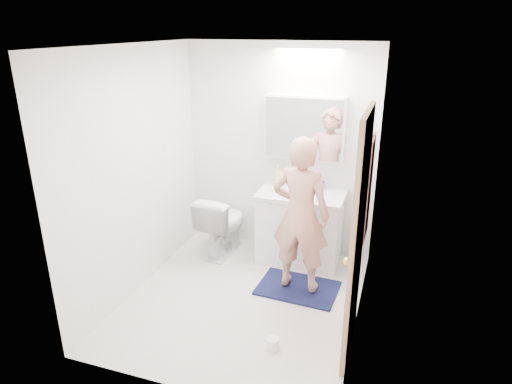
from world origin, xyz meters
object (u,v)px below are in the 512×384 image
at_px(vanity_cabinet, 300,228).
at_px(medicine_cabinet, 305,128).
at_px(soap_bottle_b, 295,180).
at_px(toilet_paper_roll, 273,344).
at_px(soap_bottle_a, 278,175).
at_px(person, 301,215).
at_px(toothbrush_cup, 320,185).
at_px(toilet, 223,224).

xyz_separation_m(vanity_cabinet, medicine_cabinet, (-0.04, 0.21, 1.11)).
distance_m(soap_bottle_b, toilet_paper_roll, 1.97).
height_order(soap_bottle_a, toilet_paper_roll, soap_bottle_a).
bearing_deg(toilet_paper_roll, soap_bottle_b, 98.70).
bearing_deg(person, toothbrush_cup, -89.09).
xyz_separation_m(medicine_cabinet, toothbrush_cup, (0.21, -0.05, -0.63)).
height_order(toilet, toothbrush_cup, toothbrush_cup).
height_order(vanity_cabinet, toothbrush_cup, toothbrush_cup).
bearing_deg(toothbrush_cup, person, -92.50).
distance_m(toilet, toilet_paper_roll, 1.82).
relative_size(soap_bottle_a, soap_bottle_b, 1.50).
height_order(soap_bottle_b, toothbrush_cup, soap_bottle_b).
xyz_separation_m(soap_bottle_a, toilet_paper_roll, (0.46, -1.72, -0.90)).
distance_m(soap_bottle_a, toilet_paper_roll, 2.00).
distance_m(person, toothbrush_cup, 0.79).
height_order(person, soap_bottle_b, person).
relative_size(soap_bottle_b, toilet_paper_roll, 1.52).
bearing_deg(person, soap_bottle_a, -56.54).
height_order(toothbrush_cup, toilet_paper_roll, toothbrush_cup).
distance_m(person, soap_bottle_a, 0.90).
xyz_separation_m(vanity_cabinet, soap_bottle_a, (-0.31, 0.15, 0.56)).
height_order(soap_bottle_b, toilet_paper_roll, soap_bottle_b).
height_order(toilet, soap_bottle_b, soap_bottle_b).
xyz_separation_m(soap_bottle_b, toilet_paper_roll, (0.27, -1.75, -0.85)).
xyz_separation_m(vanity_cabinet, toilet, (-0.90, -0.11, -0.02)).
bearing_deg(toothbrush_cup, soap_bottle_b, 176.07).
xyz_separation_m(toilet, toilet_paper_roll, (1.05, -1.46, -0.32)).
bearing_deg(vanity_cabinet, toilet, -172.72).
bearing_deg(toothbrush_cup, toilet_paper_roll, -90.76).
distance_m(toilet, person, 1.24).
relative_size(soap_bottle_b, toothbrush_cup, 1.51).
distance_m(vanity_cabinet, soap_bottle_b, 0.56).
height_order(person, toilet_paper_roll, person).
bearing_deg(toilet_paper_roll, person, 90.67).
bearing_deg(medicine_cabinet, toilet, -159.39).
relative_size(toilet, person, 0.47).
bearing_deg(vanity_cabinet, soap_bottle_b, 123.72).
relative_size(toilet, toilet_paper_roll, 6.67).
bearing_deg(toilet_paper_roll, vanity_cabinet, 95.38).
xyz_separation_m(toilet, soap_bottle_a, (0.59, 0.27, 0.58)).
bearing_deg(toilet, soap_bottle_b, -153.88).
height_order(vanity_cabinet, medicine_cabinet, medicine_cabinet).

